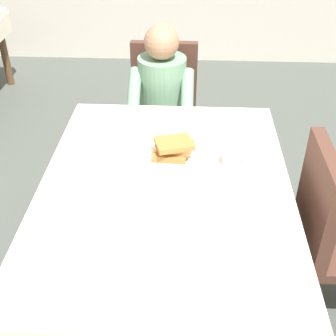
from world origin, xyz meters
TOP-DOWN VIEW (x-y plane):
  - ground_plane at (0.00, 0.00)m, footprint 14.00×14.00m
  - dining_table_main at (0.00, 0.00)m, footprint 1.12×1.52m
  - chair_diner at (-0.08, 1.17)m, footprint 0.44×0.45m
  - diner_person at (-0.08, 1.01)m, footprint 0.40×0.43m
  - chair_right_side at (0.77, 0.00)m, footprint 0.45×0.44m
  - plate_breakfast at (0.02, 0.21)m, footprint 0.28×0.28m
  - breakfast_stack at (0.02, 0.22)m, footprint 0.20×0.18m
  - cup_coffee at (0.30, 0.18)m, footprint 0.11×0.08m
  - syrup_pitcher at (-0.22, 0.34)m, footprint 0.08×0.08m
  - fork_left_of_plate at (-0.17, 0.19)m, footprint 0.03×0.18m
  - knife_right_of_plate at (0.21, 0.19)m, footprint 0.03×0.20m
  - spoon_near_edge at (0.02, -0.14)m, footprint 0.15×0.05m
  - napkin_folded at (-0.30, 0.05)m, footprint 0.19×0.15m

SIDE VIEW (x-z plane):
  - ground_plane at x=0.00m, z-range 0.00..0.00m
  - chair_diner at x=-0.08m, z-range 0.06..0.99m
  - chair_right_side at x=0.77m, z-range 0.06..0.99m
  - dining_table_main at x=0.00m, z-range 0.28..1.02m
  - diner_person at x=-0.08m, z-range 0.11..1.23m
  - fork_left_of_plate at x=-0.17m, z-range 0.74..0.74m
  - knife_right_of_plate at x=0.21m, z-range 0.74..0.74m
  - spoon_near_edge at x=0.02m, z-range 0.74..0.74m
  - napkin_folded at x=-0.30m, z-range 0.74..0.75m
  - plate_breakfast at x=0.02m, z-range 0.74..0.76m
  - syrup_pitcher at x=-0.22m, z-range 0.74..0.81m
  - cup_coffee at x=0.30m, z-range 0.74..0.83m
  - breakfast_stack at x=0.02m, z-range 0.76..0.84m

